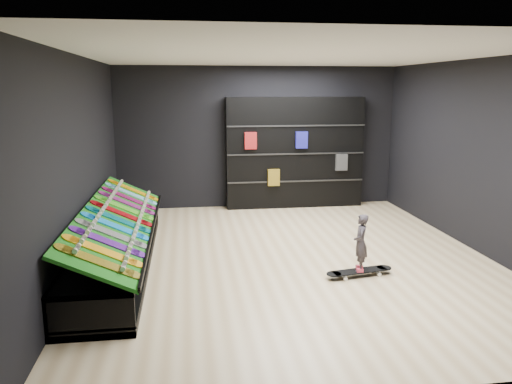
{
  "coord_description": "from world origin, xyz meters",
  "views": [
    {
      "loc": [
        -1.53,
        -7.12,
        2.55
      ],
      "look_at": [
        -0.5,
        0.2,
        1.0
      ],
      "focal_mm": 35.0,
      "sensor_mm": 36.0,
      "label": 1
    }
  ],
  "objects": [
    {
      "name": "wall_left",
      "position": [
        -3.0,
        0.0,
        1.5
      ],
      "size": [
        0.02,
        7.0,
        3.0
      ],
      "primitive_type": "cube",
      "color": "black",
      "rests_on": "ground"
    },
    {
      "name": "back_shelving",
      "position": [
        0.78,
        3.32,
        1.18
      ],
      "size": [
        2.95,
        0.34,
        2.36
      ],
      "primitive_type": "cube",
      "color": "black",
      "rests_on": "ground"
    },
    {
      "name": "floor_skateboard",
      "position": [
        0.79,
        -0.89,
        0.04
      ],
      "size": [
        1.0,
        0.39,
        0.09
      ],
      "primitive_type": null,
      "rotation": [
        0.0,
        0.0,
        0.18
      ],
      "color": "black",
      "rests_on": "ground"
    },
    {
      "name": "child",
      "position": [
        0.79,
        -0.89,
        0.33
      ],
      "size": [
        0.18,
        0.21,
        0.48
      ],
      "primitive_type": "imported",
      "rotation": [
        0.0,
        0.0,
        -1.92
      ],
      "color": "black",
      "rests_on": "floor_skateboard"
    },
    {
      "name": "ceiling",
      "position": [
        0.0,
        0.0,
        3.0
      ],
      "size": [
        6.0,
        7.0,
        0.01
      ],
      "primitive_type": "cube",
      "color": "white",
      "rests_on": "ground"
    },
    {
      "name": "display_board_8",
      "position": [
        -2.49,
        0.86,
        0.74
      ],
      "size": [
        0.93,
        0.22,
        0.5
      ],
      "primitive_type": null,
      "rotation": [
        0.0,
        0.44,
        0.0
      ],
      "color": "#2626BF",
      "rests_on": "turf_ramp"
    },
    {
      "name": "turf_ramp",
      "position": [
        -2.5,
        0.0,
        0.71
      ],
      "size": [
        0.92,
        4.5,
        0.46
      ],
      "primitive_type": "cube",
      "rotation": [
        0.0,
        0.44,
        0.0
      ],
      "color": "#0F560D",
      "rests_on": "display_rack"
    },
    {
      "name": "display_rack",
      "position": [
        -2.55,
        0.0,
        0.25
      ],
      "size": [
        0.9,
        4.5,
        0.5
      ],
      "primitive_type": null,
      "color": "black",
      "rests_on": "ground"
    },
    {
      "name": "display_board_9",
      "position": [
        -2.49,
        1.21,
        0.74
      ],
      "size": [
        0.93,
        0.22,
        0.5
      ],
      "primitive_type": null,
      "rotation": [
        0.0,
        0.44,
        0.0
      ],
      "color": "#E5198C",
      "rests_on": "turf_ramp"
    },
    {
      "name": "display_board_0",
      "position": [
        -2.49,
        -1.9,
        0.74
      ],
      "size": [
        0.93,
        0.22,
        0.5
      ],
      "primitive_type": null,
      "rotation": [
        0.0,
        0.44,
        0.0
      ],
      "color": "yellow",
      "rests_on": "turf_ramp"
    },
    {
      "name": "display_board_4",
      "position": [
        -2.49,
        -0.52,
        0.74
      ],
      "size": [
        0.93,
        0.22,
        0.5
      ],
      "primitive_type": null,
      "rotation": [
        0.0,
        0.44,
        0.0
      ],
      "color": "blue",
      "rests_on": "turf_ramp"
    },
    {
      "name": "display_board_7",
      "position": [
        -2.49,
        0.52,
        0.74
      ],
      "size": [
        0.93,
        0.22,
        0.5
      ],
      "primitive_type": null,
      "rotation": [
        0.0,
        0.44,
        0.0
      ],
      "color": "green",
      "rests_on": "turf_ramp"
    },
    {
      "name": "display_board_1",
      "position": [
        -2.49,
        -1.55,
        0.74
      ],
      "size": [
        0.93,
        0.22,
        0.5
      ],
      "primitive_type": null,
      "rotation": [
        0.0,
        0.44,
        0.0
      ],
      "color": "orange",
      "rests_on": "turf_ramp"
    },
    {
      "name": "display_board_5",
      "position": [
        -2.49,
        -0.17,
        0.74
      ],
      "size": [
        0.93,
        0.22,
        0.5
      ],
      "primitive_type": null,
      "rotation": [
        0.0,
        0.44,
        0.0
      ],
      "color": "#0C8C99",
      "rests_on": "turf_ramp"
    },
    {
      "name": "display_board_11",
      "position": [
        -2.49,
        1.9,
        0.74
      ],
      "size": [
        0.93,
        0.22,
        0.5
      ],
      "primitive_type": null,
      "rotation": [
        0.0,
        0.44,
        0.0
      ],
      "color": "yellow",
      "rests_on": "turf_ramp"
    },
    {
      "name": "display_board_6",
      "position": [
        -2.49,
        0.17,
        0.74
      ],
      "size": [
        0.93,
        0.22,
        0.5
      ],
      "primitive_type": null,
      "rotation": [
        0.0,
        0.44,
        0.0
      ],
      "color": "red",
      "rests_on": "turf_ramp"
    },
    {
      "name": "floor",
      "position": [
        0.0,
        0.0,
        0.0
      ],
      "size": [
        6.0,
        7.0,
        0.01
      ],
      "primitive_type": "cube",
      "color": "beige",
      "rests_on": "ground"
    },
    {
      "name": "wall_back",
      "position": [
        0.0,
        3.5,
        1.5
      ],
      "size": [
        6.0,
        0.02,
        3.0
      ],
      "primitive_type": "cube",
      "color": "black",
      "rests_on": "ground"
    },
    {
      "name": "wall_right",
      "position": [
        3.0,
        0.0,
        1.5
      ],
      "size": [
        0.02,
        7.0,
        3.0
      ],
      "primitive_type": "cube",
      "color": "black",
      "rests_on": "ground"
    },
    {
      "name": "display_board_3",
      "position": [
        -2.49,
        -0.86,
        0.74
      ],
      "size": [
        0.93,
        0.22,
        0.5
      ],
      "primitive_type": null,
      "rotation": [
        0.0,
        0.44,
        0.0
      ],
      "color": "black",
      "rests_on": "turf_ramp"
    },
    {
      "name": "display_board_2",
      "position": [
        -2.49,
        -1.21,
        0.74
      ],
      "size": [
        0.93,
        0.22,
        0.5
      ],
      "primitive_type": null,
      "rotation": [
        0.0,
        0.44,
        0.0
      ],
      "color": "purple",
      "rests_on": "turf_ramp"
    },
    {
      "name": "wall_front",
      "position": [
        0.0,
        -3.5,
        1.5
      ],
      "size": [
        6.0,
        0.02,
        3.0
      ],
      "primitive_type": "cube",
      "color": "black",
      "rests_on": "ground"
    },
    {
      "name": "display_board_10",
      "position": [
        -2.49,
        1.55,
        0.74
      ],
      "size": [
        0.93,
        0.22,
        0.5
      ],
      "primitive_type": null,
      "rotation": [
        0.0,
        0.44,
        0.0
      ],
      "color": "#0CB2E5",
      "rests_on": "turf_ramp"
    }
  ]
}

